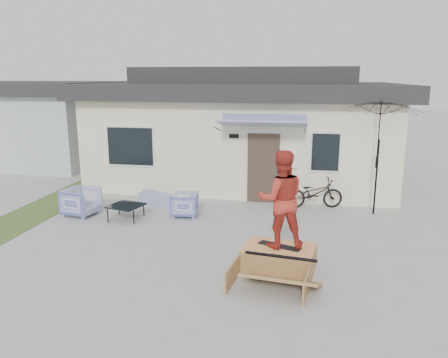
% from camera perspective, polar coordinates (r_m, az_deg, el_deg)
% --- Properties ---
extents(ground, '(90.00, 90.00, 0.00)m').
position_cam_1_polar(ground, '(9.62, -3.80, -9.91)').
color(ground, '#A1A1A1').
rests_on(ground, ground).
extents(grass_strip, '(1.40, 8.00, 0.01)m').
position_cam_1_polar(grass_strip, '(13.46, -23.57, -4.20)').
color(grass_strip, '#3E5A27').
rests_on(grass_strip, ground).
extents(house, '(10.80, 8.49, 4.10)m').
position_cam_1_polar(house, '(16.81, 2.92, 6.90)').
color(house, '#EFE8BE').
rests_on(house, ground).
extents(neighbor_house, '(8.60, 7.60, 3.50)m').
position_cam_1_polar(neighbor_house, '(22.60, -23.92, 7.01)').
color(neighbor_house, '#AEB9C3').
rests_on(neighbor_house, ground).
extents(loveseat, '(1.50, 0.97, 0.57)m').
position_cam_1_polar(loveseat, '(13.40, -8.02, -2.04)').
color(loveseat, '#3C48A0').
rests_on(loveseat, ground).
extents(armchair_left, '(0.91, 0.95, 0.85)m').
position_cam_1_polar(armchair_left, '(12.79, -17.95, -2.64)').
color(armchair_left, '#3C48A0').
rests_on(armchair_left, ground).
extents(armchair_right, '(0.72, 0.76, 0.71)m').
position_cam_1_polar(armchair_right, '(12.18, -5.15, -3.15)').
color(armchair_right, '#3C48A0').
rests_on(armchair_right, ground).
extents(coffee_table, '(0.99, 0.99, 0.40)m').
position_cam_1_polar(coffee_table, '(12.19, -12.49, -4.17)').
color(coffee_table, black).
rests_on(coffee_table, ground).
extents(bicycle, '(1.76, 0.97, 1.07)m').
position_cam_1_polar(bicycle, '(13.09, 11.54, -1.40)').
color(bicycle, black).
rests_on(bicycle, ground).
extents(patio_umbrella, '(2.43, 2.31, 2.20)m').
position_cam_1_polar(patio_umbrella, '(12.71, 19.24, 3.30)').
color(patio_umbrella, black).
rests_on(patio_umbrella, ground).
extents(skate_ramp, '(1.59, 1.98, 0.45)m').
position_cam_1_polar(skate_ramp, '(9.00, 7.06, -10.08)').
color(skate_ramp, olive).
rests_on(skate_ramp, ground).
extents(skateboard, '(0.89, 0.52, 0.05)m').
position_cam_1_polar(skateboard, '(8.95, 7.16, -8.47)').
color(skateboard, black).
rests_on(skateboard, skate_ramp).
extents(skater, '(1.08, 0.92, 1.92)m').
position_cam_1_polar(skater, '(8.63, 7.35, -2.36)').
color(skater, '#B13125').
rests_on(skater, skateboard).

